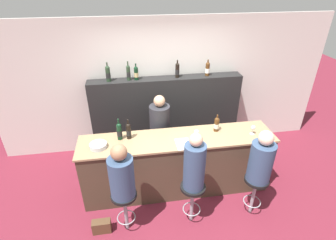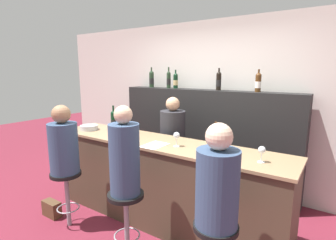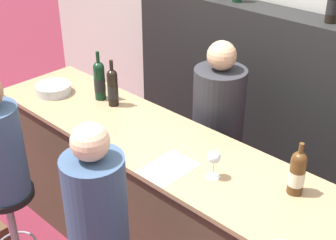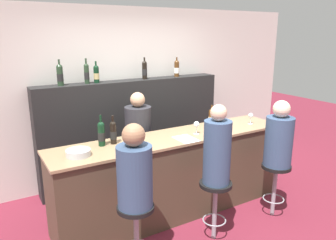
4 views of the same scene
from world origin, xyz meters
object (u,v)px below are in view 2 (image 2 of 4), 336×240
wine_bottle_backbar_0 (152,79)px  handbag (52,209)px  wine_bottle_counter_1 (121,122)px  wine_glass_0 (177,136)px  wine_glass_1 (262,151)px  guest_seated_middle (124,156)px  wine_bottle_backbar_1 (169,80)px  wine_bottle_backbar_4 (258,82)px  wine_bottle_backbar_2 (176,81)px  wine_bottle_backbar_3 (219,81)px  bar_stool_left (67,184)px  bar_stool_middle (126,208)px  guest_seated_left (63,144)px  bartender (173,153)px  wine_bottle_counter_2 (215,137)px  metal_bowl (89,128)px  wine_bottle_counter_0 (114,120)px  guest_seated_right (217,183)px

wine_bottle_backbar_0 → handbag: wine_bottle_backbar_0 is taller
wine_bottle_counter_1 → wine_bottle_backbar_0: bearing=105.0°
wine_glass_0 → handbag: size_ratio=0.62×
wine_glass_0 → wine_glass_1: size_ratio=1.07×
guest_seated_middle → wine_bottle_backbar_1: bearing=112.0°
wine_bottle_backbar_4 → handbag: wine_bottle_backbar_4 is taller
wine_bottle_backbar_4 → wine_bottle_backbar_1: bearing=180.0°
wine_bottle_backbar_2 → wine_glass_1: bearing=-36.1°
wine_bottle_backbar_3 → bar_stool_left: (-1.06, -1.87, -1.17)m
guest_seated_middle → handbag: 1.61m
bar_stool_middle → wine_glass_1: bearing=29.9°
wine_bottle_backbar_2 → handbag: wine_bottle_backbar_2 is taller
wine_bottle_backbar_0 → guest_seated_left: 2.00m
bartender → wine_glass_1: bearing=-25.3°
bar_stool_left → wine_bottle_counter_2: bearing=28.2°
metal_bowl → wine_bottle_counter_0: bearing=29.4°
guest_seated_middle → guest_seated_left: bearing=180.0°
bar_stool_left → wine_glass_0: bearing=29.0°
wine_bottle_backbar_1 → handbag: (-0.55, -1.87, -1.59)m
bar_stool_middle → handbag: bar_stool_middle is taller
guest_seated_left → guest_seated_middle: bearing=-0.0°
guest_seated_right → bartender: bartender is taller
wine_bottle_backbar_1 → handbag: 2.52m
guest_seated_right → bar_stool_left: bearing=180.0°
guest_seated_middle → handbag: bearing=180.0°
guest_seated_right → bartender: 1.81m
wine_bottle_counter_1 → wine_bottle_backbar_4: (1.51, 1.06, 0.53)m
wine_bottle_backbar_0 → bartender: 1.44m
guest_seated_left → wine_bottle_counter_0: bearing=91.0°
wine_glass_0 → guest_seated_middle: bearing=-106.3°
metal_bowl → bar_stool_left: bearing=-62.8°
wine_bottle_backbar_3 → metal_bowl: size_ratio=1.30×
wine_bottle_counter_1 → guest_seated_right: bearing=-24.6°
wine_glass_0 → wine_bottle_backbar_3: bearing=93.0°
bar_stool_left → metal_bowl: bearing=117.2°
wine_bottle_backbar_2 → bar_stool_middle: bearing=-71.6°
wine_glass_0 → handbag: wine_glass_0 is taller
wine_glass_0 → metal_bowl: size_ratio=0.65×
bartender → wine_bottle_counter_2: bearing=-29.0°
wine_bottle_counter_0 → guest_seated_right: guest_seated_right is taller
wine_bottle_backbar_3 → guest_seated_middle: bearing=-93.6°
wine_bottle_backbar_0 → bar_stool_middle: bearing=-59.3°
guest_seated_left → metal_bowl: bearing=117.2°
wine_bottle_backbar_4 → guest_seated_left: wine_bottle_backbar_4 is taller
wine_bottle_backbar_1 → guest_seated_left: wine_bottle_backbar_1 is taller
wine_bottle_counter_1 → bar_stool_left: bearing=-98.7°
guest_seated_left → guest_seated_right: 1.88m
wine_bottle_counter_0 → wine_bottle_backbar_1: (0.20, 1.06, 0.53)m
bar_stool_middle → handbag: (-1.30, 0.00, -0.42)m
wine_glass_0 → bar_stool_left: bearing=-151.0°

